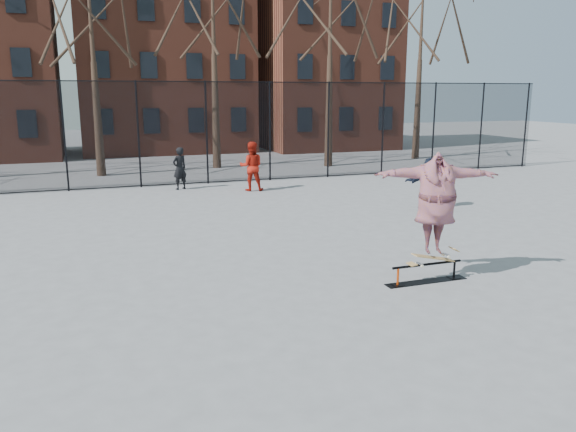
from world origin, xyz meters
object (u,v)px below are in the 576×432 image
object	(u,v)px
bystander_navy	(430,183)
skateboard	(433,260)
bystander_black	(180,168)
skate_rail	(427,275)
bystander_red	(251,166)
skater	(436,208)

from	to	relation	value
bystander_navy	skateboard	bearing A→B (deg)	71.56
skateboard	bystander_black	xyz separation A→B (m)	(-2.88, 12.17, 0.36)
bystander_black	bystander_navy	size ratio (longest dim) A/B	0.97
bystander_navy	skate_rail	bearing A→B (deg)	70.72
skate_rail	bystander_red	distance (m)	11.03
skateboard	skater	xyz separation A→B (m)	(0.00, 0.00, 1.01)
skate_rail	bystander_navy	world-z (taller)	bystander_navy
skater	bystander_black	size ratio (longest dim) A/B	1.49
skater	bystander_red	bearing A→B (deg)	109.18
skate_rail	skateboard	distance (m)	0.31
skate_rail	bystander_red	xyz separation A→B (m)	(-0.31, 11.00, 0.76)
skateboard	skater	bearing A→B (deg)	0.00
skate_rail	skateboard	xyz separation A→B (m)	(0.13, 0.00, 0.28)
bystander_navy	bystander_red	bearing A→B (deg)	-35.25
skate_rail	skateboard	world-z (taller)	skateboard
bystander_red	bystander_navy	bearing A→B (deg)	145.11
skate_rail	bystander_black	size ratio (longest dim) A/B	1.07
skate_rail	bystander_black	xyz separation A→B (m)	(-2.75, 12.17, 0.64)
skateboard	skater	size ratio (longest dim) A/B	0.40
skateboard	bystander_navy	distance (m)	7.09
skateboard	bystander_black	distance (m)	12.51
bystander_black	bystander_red	world-z (taller)	bystander_red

